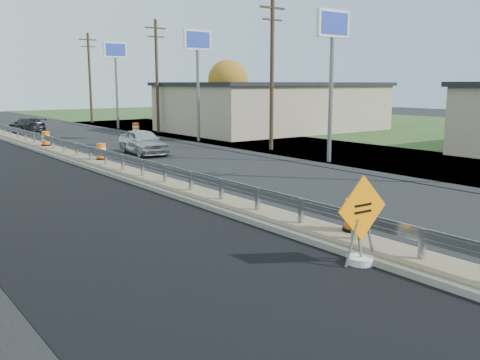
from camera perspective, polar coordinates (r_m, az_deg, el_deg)
ground at (r=20.21m, az=-5.24°, el=-1.69°), size 140.00×140.00×0.00m
grass_verge_far at (r=48.62m, az=19.53°, el=4.77°), size 40.00×120.00×0.03m
milled_overlay at (r=27.83m, az=-24.09°, el=0.76°), size 7.20×120.00×0.01m
median at (r=27.23m, az=-14.11°, el=1.38°), size 1.60×55.00×0.23m
guardrail at (r=28.06m, az=-14.95°, el=2.87°), size 0.10×46.15×0.72m
retail_building_near at (r=48.41m, az=3.58°, el=7.86°), size 18.50×12.50×4.27m
pylon_sign_south at (r=28.87m, az=9.84°, el=14.70°), size 2.20×0.30×7.90m
pylon_sign_mid at (r=38.97m, az=-4.56°, el=13.62°), size 2.20×0.30×7.90m
pylon_sign_north at (r=51.33m, az=-13.15°, el=12.58°), size 2.20×0.30×7.90m
utility_pole_smid at (r=33.85m, az=3.42°, el=11.54°), size 1.90×0.26×9.40m
utility_pole_nmid at (r=46.33m, az=-8.86°, el=11.09°), size 1.90×0.26×9.40m
utility_pole_north at (r=59.98m, az=-15.73°, el=10.62°), size 1.90×0.26×9.40m
tree_far_yellow at (r=62.50m, az=-1.28°, el=10.60°), size 4.62×4.62×6.86m
caution_sign at (r=12.81m, az=12.78°, el=-6.48°), size 1.53×0.64×2.11m
barrel_median_near at (r=14.78m, az=12.04°, el=-3.74°), size 0.60×0.60×0.88m
barrel_median_mid at (r=29.03m, az=-14.55°, el=2.93°), size 0.57×0.57×0.83m
barrel_median_far at (r=36.56m, az=-20.01°, el=4.15°), size 0.62×0.62×0.91m
barrel_shoulder_mid at (r=45.06m, az=-11.04°, el=5.36°), size 0.67×0.67×0.98m
car_silver at (r=32.38m, az=-10.32°, el=4.03°), size 2.08×4.50×1.49m
car_dark_far at (r=49.30m, az=-21.75°, el=5.45°), size 2.31×4.68×1.31m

